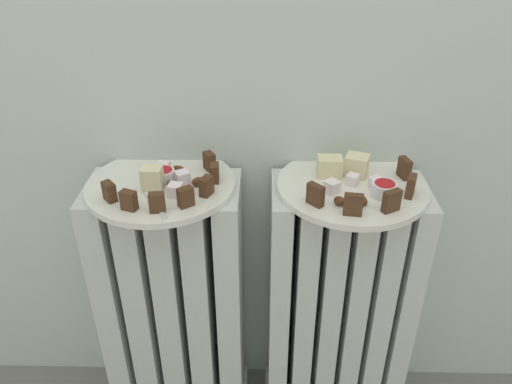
# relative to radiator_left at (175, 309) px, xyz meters

# --- Properties ---
(radiator_left) EXTENTS (0.31, 0.16, 0.62)m
(radiator_left) POSITION_rel_radiator_left_xyz_m (0.00, 0.00, 0.00)
(radiator_left) COLOR silver
(radiator_left) RESTS_ON ground_plane
(radiator_right) EXTENTS (0.31, 0.16, 0.62)m
(radiator_right) POSITION_rel_radiator_left_xyz_m (0.36, 0.00, 0.00)
(radiator_right) COLOR silver
(radiator_right) RESTS_ON ground_plane
(plate_left) EXTENTS (0.28, 0.28, 0.01)m
(plate_left) POSITION_rel_radiator_left_xyz_m (0.00, -0.00, 0.32)
(plate_left) COLOR silver
(plate_left) RESTS_ON radiator_left
(plate_right) EXTENTS (0.28, 0.28, 0.01)m
(plate_right) POSITION_rel_radiator_left_xyz_m (0.36, -0.00, 0.32)
(plate_right) COLOR silver
(plate_right) RESTS_ON radiator_right
(dark_cake_slice_left_0) EXTENTS (0.03, 0.03, 0.04)m
(dark_cake_slice_left_0) POSITION_rel_radiator_left_xyz_m (-0.08, -0.07, 0.34)
(dark_cake_slice_left_0) COLOR #472B19
(dark_cake_slice_left_0) RESTS_ON plate_left
(dark_cake_slice_left_1) EXTENTS (0.03, 0.02, 0.04)m
(dark_cake_slice_left_1) POSITION_rel_radiator_left_xyz_m (-0.04, -0.10, 0.34)
(dark_cake_slice_left_1) COLOR #472B19
(dark_cake_slice_left_1) RESTS_ON plate_left
(dark_cake_slice_left_2) EXTENTS (0.03, 0.02, 0.04)m
(dark_cake_slice_left_2) POSITION_rel_radiator_left_xyz_m (0.01, -0.10, 0.34)
(dark_cake_slice_left_2) COLOR #472B19
(dark_cake_slice_left_2) RESTS_ON plate_left
(dark_cake_slice_left_3) EXTENTS (0.03, 0.03, 0.04)m
(dark_cake_slice_left_3) POSITION_rel_radiator_left_xyz_m (0.06, -0.08, 0.34)
(dark_cake_slice_left_3) COLOR #472B19
(dark_cake_slice_left_3) RESTS_ON plate_left
(dark_cake_slice_left_4) EXTENTS (0.03, 0.03, 0.04)m
(dark_cake_slice_left_4) POSITION_rel_radiator_left_xyz_m (0.09, -0.04, 0.34)
(dark_cake_slice_left_4) COLOR #472B19
(dark_cake_slice_left_4) RESTS_ON plate_left
(dark_cake_slice_left_5) EXTENTS (0.02, 0.03, 0.04)m
(dark_cake_slice_left_5) POSITION_rel_radiator_left_xyz_m (0.10, 0.00, 0.34)
(dark_cake_slice_left_5) COLOR #472B19
(dark_cake_slice_left_5) RESTS_ON plate_left
(dark_cake_slice_left_6) EXTENTS (0.03, 0.03, 0.04)m
(dark_cake_slice_left_6) POSITION_rel_radiator_left_xyz_m (0.09, 0.05, 0.34)
(dark_cake_slice_left_6) COLOR #472B19
(dark_cake_slice_left_6) RESTS_ON plate_left
(marble_cake_slice_left_0) EXTENTS (0.04, 0.03, 0.04)m
(marble_cake_slice_left_0) POSITION_rel_radiator_left_xyz_m (-0.01, -0.03, 0.35)
(marble_cake_slice_left_0) COLOR beige
(marble_cake_slice_left_0) RESTS_ON plate_left
(turkish_delight_left_0) EXTENTS (0.03, 0.03, 0.02)m
(turkish_delight_left_0) POSITION_rel_radiator_left_xyz_m (0.04, -0.00, 0.34)
(turkish_delight_left_0) COLOR white
(turkish_delight_left_0) RESTS_ON plate_left
(turkish_delight_left_1) EXTENTS (0.03, 0.03, 0.02)m
(turkish_delight_left_1) POSITION_rel_radiator_left_xyz_m (-0.00, 0.03, 0.34)
(turkish_delight_left_1) COLOR white
(turkish_delight_left_1) RESTS_ON plate_left
(turkish_delight_left_2) EXTENTS (0.03, 0.03, 0.02)m
(turkish_delight_left_2) POSITION_rel_radiator_left_xyz_m (-0.02, 0.02, 0.34)
(turkish_delight_left_2) COLOR white
(turkish_delight_left_2) RESTS_ON plate_left
(turkish_delight_left_3) EXTENTS (0.03, 0.03, 0.02)m
(turkish_delight_left_3) POSITION_rel_radiator_left_xyz_m (0.04, -0.05, 0.34)
(turkish_delight_left_3) COLOR white
(turkish_delight_left_3) RESTS_ON plate_left
(medjool_date_left_0) EXTENTS (0.03, 0.02, 0.01)m
(medjool_date_left_0) POSITION_rel_radiator_left_xyz_m (0.03, 0.04, 0.33)
(medjool_date_left_0) COLOR #4C2814
(medjool_date_left_0) RESTS_ON plate_left
(medjool_date_left_1) EXTENTS (0.03, 0.03, 0.02)m
(medjool_date_left_1) POSITION_rel_radiator_left_xyz_m (-0.03, 0.04, 0.33)
(medjool_date_left_1) COLOR #4C2814
(medjool_date_left_1) RESTS_ON plate_left
(medjool_date_left_2) EXTENTS (0.03, 0.03, 0.01)m
(medjool_date_left_2) POSITION_rel_radiator_left_xyz_m (0.02, -0.02, 0.33)
(medjool_date_left_2) COLOR #4C2814
(medjool_date_left_2) RESTS_ON plate_left
(medjool_date_left_3) EXTENTS (0.03, 0.03, 0.02)m
(medjool_date_left_3) POSITION_rel_radiator_left_xyz_m (0.07, -0.01, 0.33)
(medjool_date_left_3) COLOR #4C2814
(medjool_date_left_3) RESTS_ON plate_left
(jam_bowl_left) EXTENTS (0.04, 0.04, 0.02)m
(jam_bowl_left) POSITION_rel_radiator_left_xyz_m (0.01, 0.01, 0.34)
(jam_bowl_left) COLOR white
(jam_bowl_left) RESTS_ON plate_left
(dark_cake_slice_right_0) EXTENTS (0.03, 0.03, 0.04)m
(dark_cake_slice_right_0) POSITION_rel_radiator_left_xyz_m (0.29, -0.07, 0.35)
(dark_cake_slice_right_0) COLOR #472B19
(dark_cake_slice_right_0) RESTS_ON plate_right
(dark_cake_slice_right_1) EXTENTS (0.03, 0.02, 0.04)m
(dark_cake_slice_right_1) POSITION_rel_radiator_left_xyz_m (0.35, -0.10, 0.35)
(dark_cake_slice_right_1) COLOR #472B19
(dark_cake_slice_right_1) RESTS_ON plate_right
(dark_cake_slice_right_2) EXTENTS (0.03, 0.03, 0.04)m
(dark_cake_slice_right_2) POSITION_rel_radiator_left_xyz_m (0.41, -0.09, 0.35)
(dark_cake_slice_right_2) COLOR #472B19
(dark_cake_slice_right_2) RESTS_ON plate_right
(dark_cake_slice_right_3) EXTENTS (0.02, 0.03, 0.04)m
(dark_cake_slice_right_3) POSITION_rel_radiator_left_xyz_m (0.46, -0.04, 0.35)
(dark_cake_slice_right_3) COLOR #472B19
(dark_cake_slice_right_3) RESTS_ON plate_right
(dark_cake_slice_right_4) EXTENTS (0.02, 0.03, 0.04)m
(dark_cake_slice_right_4) POSITION_rel_radiator_left_xyz_m (0.46, 0.03, 0.35)
(dark_cake_slice_right_4) COLOR #472B19
(dark_cake_slice_right_4) RESTS_ON plate_right
(marble_cake_slice_right_0) EXTENTS (0.05, 0.04, 0.04)m
(marble_cake_slice_right_0) POSITION_rel_radiator_left_xyz_m (0.32, 0.03, 0.35)
(marble_cake_slice_right_0) COLOR beige
(marble_cake_slice_right_0) RESTS_ON plate_right
(marble_cake_slice_right_1) EXTENTS (0.05, 0.05, 0.04)m
(marble_cake_slice_right_1) POSITION_rel_radiator_left_xyz_m (0.37, 0.04, 0.35)
(marble_cake_slice_right_1) COLOR beige
(marble_cake_slice_right_1) RESTS_ON plate_right
(turkish_delight_right_0) EXTENTS (0.03, 0.03, 0.02)m
(turkish_delight_right_0) POSITION_rel_radiator_left_xyz_m (0.40, -0.02, 0.34)
(turkish_delight_right_0) COLOR white
(turkish_delight_right_0) RESTS_ON plate_right
(turkish_delight_right_1) EXTENTS (0.03, 0.03, 0.02)m
(turkish_delight_right_1) POSITION_rel_radiator_left_xyz_m (0.32, -0.03, 0.34)
(turkish_delight_right_1) COLOR white
(turkish_delight_right_1) RESTS_ON plate_right
(turkish_delight_right_2) EXTENTS (0.03, 0.03, 0.02)m
(turkish_delight_right_2) POSITION_rel_radiator_left_xyz_m (0.36, -0.00, 0.34)
(turkish_delight_right_2) COLOR white
(turkish_delight_right_2) RESTS_ON plate_right
(medjool_date_right_0) EXTENTS (0.03, 0.03, 0.02)m
(medjool_date_right_0) POSITION_rel_radiator_left_xyz_m (0.33, -0.07, 0.33)
(medjool_date_right_0) COLOR #4C2814
(medjool_date_right_0) RESTS_ON plate_right
(medjool_date_right_1) EXTENTS (0.02, 0.03, 0.02)m
(medjool_date_right_1) POSITION_rel_radiator_left_xyz_m (0.37, -0.07, 0.33)
(medjool_date_right_1) COLOR #4C2814
(medjool_date_right_1) RESTS_ON plate_right
(jam_bowl_right) EXTENTS (0.04, 0.04, 0.03)m
(jam_bowl_right) POSITION_rel_radiator_left_xyz_m (0.41, -0.04, 0.34)
(jam_bowl_right) COLOR white
(jam_bowl_right) RESTS_ON plate_right
(fork) EXTENTS (0.06, 0.10, 0.00)m
(fork) POSITION_rel_radiator_left_xyz_m (0.00, -0.07, 0.33)
(fork) COLOR silver
(fork) RESTS_ON plate_left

